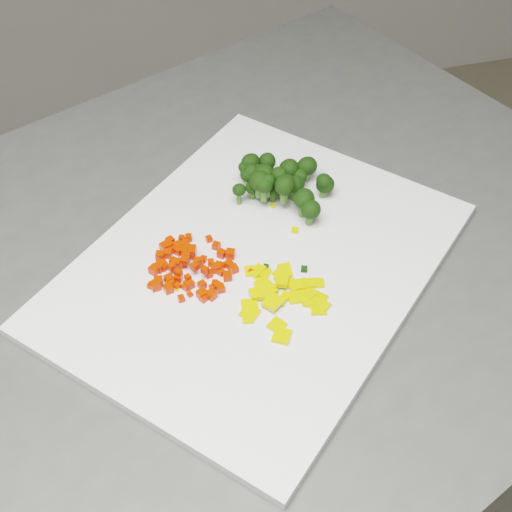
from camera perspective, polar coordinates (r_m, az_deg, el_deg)
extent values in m
cube|color=#494A47|center=(1.18, -3.44, -16.24)|extent=(1.28, 1.11, 0.90)
cube|color=white|center=(0.81, 0.00, -0.78)|extent=(0.56, 0.56, 0.01)
cube|color=red|center=(0.81, -6.23, 0.43)|extent=(0.01, 0.01, 0.01)
cube|color=red|center=(0.81, -7.69, 0.03)|extent=(0.01, 0.01, 0.01)
cube|color=red|center=(0.78, -3.32, -2.19)|extent=(0.01, 0.01, 0.01)
cube|color=red|center=(0.78, -5.47, -1.71)|extent=(0.01, 0.01, 0.01)
cube|color=red|center=(0.77, -7.00, -2.61)|extent=(0.01, 0.01, 0.01)
cube|color=red|center=(0.80, -5.66, -0.13)|extent=(0.01, 0.01, 0.01)
cube|color=red|center=(0.82, -5.66, 1.17)|extent=(0.01, 0.01, 0.01)
cube|color=red|center=(0.81, -5.10, 0.56)|extent=(0.01, 0.01, 0.01)
cube|color=red|center=(0.79, -2.81, -0.81)|extent=(0.01, 0.01, 0.01)
cube|color=red|center=(0.78, -5.37, -2.26)|extent=(0.01, 0.01, 0.01)
cube|color=red|center=(0.79, -6.77, -0.87)|extent=(0.01, 0.01, 0.01)
cube|color=red|center=(0.77, -4.34, -3.08)|extent=(0.01, 0.01, 0.01)
cube|color=red|center=(0.79, -2.20, -0.68)|extent=(0.01, 0.01, 0.01)
cube|color=red|center=(0.79, -4.70, -0.42)|extent=(0.01, 0.01, 0.01)
cube|color=red|center=(0.79, -3.39, -1.11)|extent=(0.01, 0.01, 0.01)
cube|color=red|center=(0.82, -5.78, 0.98)|extent=(0.01, 0.01, 0.01)
cube|color=red|center=(0.80, -7.76, -0.88)|extent=(0.01, 0.01, 0.01)
cube|color=red|center=(0.78, -4.96, -0.86)|extent=(0.01, 0.01, 0.01)
cube|color=red|center=(0.80, -2.77, 0.19)|extent=(0.01, 0.01, 0.01)
cube|color=red|center=(0.78, -6.23, -1.32)|extent=(0.01, 0.01, 0.01)
cube|color=red|center=(0.83, -5.97, 1.42)|extent=(0.01, 0.01, 0.01)
cube|color=red|center=(0.78, -7.96, -2.09)|extent=(0.01, 0.01, 0.01)
cube|color=red|center=(0.78, -6.91, -2.19)|extent=(0.01, 0.01, 0.01)
cube|color=red|center=(0.78, -6.96, -1.85)|extent=(0.01, 0.01, 0.01)
cube|color=red|center=(0.80, -5.74, -0.35)|extent=(0.01, 0.01, 0.01)
cube|color=red|center=(0.78, -2.31, -1.62)|extent=(0.01, 0.01, 0.01)
cube|color=red|center=(0.82, -6.25, 0.82)|extent=(0.01, 0.01, 0.01)
cube|color=red|center=(0.77, -3.51, -2.53)|extent=(0.01, 0.01, 0.01)
cube|color=red|center=(0.78, -4.11, -1.14)|extent=(0.01, 0.01, 0.01)
cube|color=red|center=(0.77, -2.84, -2.60)|extent=(0.01, 0.01, 0.01)
cube|color=red|center=(0.80, -2.06, 0.17)|extent=(0.01, 0.01, 0.01)
cube|color=red|center=(0.76, -4.23, -3.38)|extent=(0.01, 0.01, 0.01)
cube|color=red|center=(0.79, -2.83, -1.31)|extent=(0.01, 0.01, 0.01)
cube|color=red|center=(0.77, -6.00, -3.40)|extent=(0.01, 0.01, 0.01)
cube|color=red|center=(0.82, -7.01, 0.81)|extent=(0.01, 0.01, 0.01)
cube|color=red|center=(0.81, -7.06, 0.18)|extent=(0.01, 0.01, 0.01)
cube|color=red|center=(0.79, -1.78, -1.02)|extent=(0.01, 0.01, 0.01)
cube|color=red|center=(0.80, -6.57, -0.47)|extent=(0.01, 0.01, 0.01)
cube|color=red|center=(0.78, -8.44, -2.36)|extent=(0.01, 0.01, 0.01)
cube|color=red|center=(0.80, -5.24, 0.58)|extent=(0.01, 0.01, 0.01)
cube|color=red|center=(0.81, -5.30, 0.62)|extent=(0.01, 0.01, 0.01)
cube|color=red|center=(0.79, -8.15, -1.10)|extent=(0.01, 0.01, 0.01)
cube|color=red|center=(0.81, -5.70, 0.40)|extent=(0.01, 0.01, 0.01)
cube|color=red|center=(0.80, -3.62, -0.53)|extent=(0.01, 0.01, 0.01)
cube|color=red|center=(0.79, -2.99, -0.82)|extent=(0.01, 0.01, 0.01)
cube|color=red|center=(0.82, -6.82, 0.64)|extent=(0.01, 0.01, 0.01)
cube|color=red|center=(0.80, -4.22, -0.24)|extent=(0.01, 0.01, 0.01)
cube|color=red|center=(0.78, -6.80, -2.12)|extent=(0.01, 0.01, 0.01)
cube|color=red|center=(0.82, -5.64, 1.05)|extent=(0.01, 0.01, 0.01)
cube|color=red|center=(0.76, -3.59, -3.13)|extent=(0.01, 0.01, 0.01)
cube|color=red|center=(0.80, -7.35, -0.83)|extent=(0.01, 0.01, 0.01)
cube|color=red|center=(0.79, -3.80, -1.45)|extent=(0.01, 0.01, 0.01)
cube|color=red|center=(0.81, -5.38, 0.40)|extent=(0.01, 0.01, 0.01)
cube|color=red|center=(0.82, -6.28, 0.80)|extent=(0.01, 0.01, 0.01)
cube|color=red|center=(0.80, -7.42, -0.63)|extent=(0.01, 0.01, 0.01)
cube|color=red|center=(0.82, -7.29, 0.75)|extent=(0.01, 0.01, 0.01)
cube|color=red|center=(0.77, -3.07, -2.40)|extent=(0.01, 0.01, 0.01)
cube|color=red|center=(0.77, -4.25, -2.98)|extent=(0.01, 0.01, 0.01)
cube|color=red|center=(0.79, -5.70, -0.42)|extent=(0.01, 0.01, 0.01)
cube|color=red|center=(0.80, -5.15, 0.33)|extent=(0.01, 0.01, 0.01)
cube|color=red|center=(0.78, -5.60, -2.44)|extent=(0.01, 0.01, 0.01)
cube|color=red|center=(0.80, -5.55, 0.08)|extent=(0.01, 0.01, 0.01)
cube|color=red|center=(0.79, -6.34, -0.60)|extent=(0.01, 0.01, 0.01)
cube|color=red|center=(0.78, -6.24, -1.75)|extent=(0.01, 0.01, 0.01)
cube|color=red|center=(0.78, -4.34, -2.31)|extent=(0.01, 0.01, 0.01)
cube|color=red|center=(0.81, -3.20, 0.82)|extent=(0.01, 0.01, 0.01)
cube|color=red|center=(0.82, -3.78, 1.37)|extent=(0.01, 0.01, 0.01)
cube|color=red|center=(0.82, -6.89, 1.22)|extent=(0.01, 0.01, 0.01)
cube|color=red|center=(0.80, -6.25, -0.68)|extent=(0.01, 0.01, 0.01)
cube|color=red|center=(0.78, -6.34, -2.42)|extent=(0.01, 0.01, 0.01)
cube|color=red|center=(0.80, -4.58, -0.54)|extent=(0.01, 0.01, 0.01)
cube|color=red|center=(0.81, -5.55, 0.66)|extent=(0.01, 0.01, 0.01)
cube|color=red|center=(0.83, -5.41, 1.47)|extent=(0.01, 0.01, 0.01)
cube|color=red|center=(0.79, -3.21, -0.96)|extent=(0.01, 0.01, 0.01)
cube|color=red|center=(0.78, -8.03, -2.36)|extent=(0.01, 0.01, 0.01)
cube|color=red|center=(0.78, -7.80, -2.04)|extent=(0.01, 0.01, 0.01)
cube|color=yellow|center=(0.76, 1.12, -2.97)|extent=(0.02, 0.02, 0.01)
cube|color=yellow|center=(0.76, 4.34, -3.61)|extent=(0.02, 0.02, 0.01)
cube|color=yellow|center=(0.76, 2.22, -3.41)|extent=(0.02, 0.02, 0.01)
cube|color=yellow|center=(0.77, 5.10, -3.23)|extent=(0.02, 0.02, 0.01)
cube|color=yellow|center=(0.77, 3.97, -2.86)|extent=(0.02, 0.02, 0.00)
cube|color=yellow|center=(0.79, 0.57, -1.31)|extent=(0.02, 0.02, 0.01)
cube|color=yellow|center=(0.75, -0.69, -4.90)|extent=(0.01, 0.02, 0.01)
cube|color=yellow|center=(0.74, 1.71, -5.57)|extent=(0.02, 0.02, 0.01)
cube|color=yellow|center=(0.76, 0.24, -2.92)|extent=(0.02, 0.02, 0.01)
cube|color=yellow|center=(0.76, -0.54, -3.87)|extent=(0.02, 0.02, 0.00)
cube|color=yellow|center=(0.78, 2.52, -2.23)|extent=(0.02, 0.02, 0.01)
cube|color=yellow|center=(0.78, 4.82, -2.18)|extent=(0.02, 0.02, 0.01)
cube|color=yellow|center=(0.75, -0.49, -4.58)|extent=(0.02, 0.02, 0.00)
cube|color=yellow|center=(0.77, 3.33, -3.32)|extent=(0.02, 0.02, 0.01)
cube|color=yellow|center=(0.76, 5.01, -4.21)|extent=(0.02, 0.02, 0.01)
cube|color=yellow|center=(0.75, 1.13, -3.84)|extent=(0.02, 0.02, 0.01)
cube|color=yellow|center=(0.77, 0.84, -2.57)|extent=(0.02, 0.02, 0.01)
cube|color=yellow|center=(0.79, 1.92, -1.48)|extent=(0.02, 0.02, 0.00)
cube|color=yellow|center=(0.78, 3.03, -2.36)|extent=(0.02, 0.02, 0.01)
cube|color=yellow|center=(0.77, 0.44, -2.51)|extent=(0.02, 0.02, 0.01)
cube|color=yellow|center=(0.75, 1.45, -3.74)|extent=(0.02, 0.02, 0.01)
cube|color=yellow|center=(0.73, 2.07, -6.40)|extent=(0.02, 0.03, 0.01)
cube|color=yellow|center=(0.78, 2.16, -1.71)|extent=(0.02, 0.02, 0.01)
cube|color=yellow|center=(0.77, 4.26, -3.08)|extent=(0.02, 0.02, 0.01)
cube|color=yellow|center=(0.78, 0.54, -2.02)|extent=(0.01, 0.01, 0.01)
cube|color=yellow|center=(0.76, 5.15, -4.02)|extent=(0.02, 0.02, 0.01)
cube|color=yellow|center=(0.76, 0.82, -3.02)|extent=(0.02, 0.02, 0.01)
cube|color=yellow|center=(0.79, 0.09, -1.20)|extent=(0.02, 0.02, 0.01)
cube|color=yellow|center=(0.79, -0.48, -1.22)|extent=(0.01, 0.02, 0.01)
cube|color=yellow|center=(0.79, 2.32, -1.13)|extent=(0.02, 0.02, 0.01)
cube|color=yellow|center=(0.78, 3.72, -2.29)|extent=(0.02, 0.02, 0.01)
cube|color=yellow|center=(0.77, 2.08, -2.09)|extent=(0.02, 0.02, 0.01)
cube|color=yellow|center=(0.78, -6.31, -2.66)|extent=(0.01, 0.01, 0.00)
cube|color=yellow|center=(0.83, 3.13, 2.07)|extent=(0.01, 0.01, 0.01)
cube|color=black|center=(0.79, 3.87, -1.05)|extent=(0.01, 0.01, 0.00)
cube|color=red|center=(0.77, -5.31, -3.08)|extent=(0.01, 0.01, 0.00)
cube|color=red|center=(0.79, -0.40, -1.28)|extent=(0.01, 0.01, 0.00)
cube|color=black|center=(0.79, -3.46, -1.25)|extent=(0.00, 0.00, 0.00)
cube|color=yellow|center=(0.86, 1.34, 4.03)|extent=(0.01, 0.01, 0.00)
cube|color=black|center=(0.79, 0.79, -0.84)|extent=(0.01, 0.01, 0.00)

